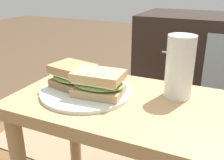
% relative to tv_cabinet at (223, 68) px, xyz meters
% --- Properties ---
extents(side_table, '(0.56, 0.36, 0.46)m').
position_rel_tv_cabinet_xyz_m(side_table, '(-0.25, -0.95, 0.08)').
color(side_table, tan).
rests_on(side_table, ground).
extents(tv_cabinet, '(0.96, 0.46, 0.58)m').
position_rel_tv_cabinet_xyz_m(tv_cabinet, '(0.00, 0.00, 0.00)').
color(tv_cabinet, black).
rests_on(tv_cabinet, ground).
extents(area_rug, '(0.93, 0.78, 0.01)m').
position_rel_tv_cabinet_xyz_m(area_rug, '(-0.63, -0.50, -0.29)').
color(area_rug, brown).
rests_on(area_rug, ground).
extents(plate, '(0.26, 0.26, 0.01)m').
position_rel_tv_cabinet_xyz_m(plate, '(-0.34, -0.96, 0.17)').
color(plate, silver).
rests_on(plate, side_table).
extents(sandwich_front, '(0.14, 0.12, 0.07)m').
position_rel_tv_cabinet_xyz_m(sandwich_front, '(-0.39, -0.94, 0.21)').
color(sandwich_front, '#9E7A4C').
rests_on(sandwich_front, plate).
extents(sandwich_back, '(0.15, 0.11, 0.07)m').
position_rel_tv_cabinet_xyz_m(sandwich_back, '(-0.29, -0.97, 0.21)').
color(sandwich_back, tan).
rests_on(sandwich_back, plate).
extents(beer_glass, '(0.07, 0.07, 0.17)m').
position_rel_tv_cabinet_xyz_m(beer_glass, '(-0.10, -0.87, 0.25)').
color(beer_glass, silver).
rests_on(beer_glass, side_table).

